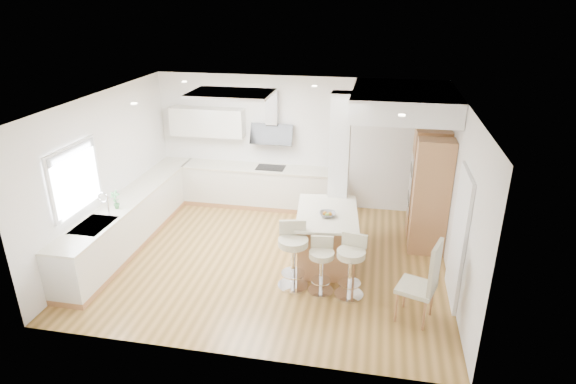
% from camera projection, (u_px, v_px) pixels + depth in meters
% --- Properties ---
extents(ground, '(6.00, 6.00, 0.00)m').
position_uv_depth(ground, '(271.00, 258.00, 8.51)').
color(ground, '#AE8140').
rests_on(ground, ground).
extents(ceiling, '(6.00, 5.00, 0.02)m').
position_uv_depth(ceiling, '(271.00, 258.00, 8.51)').
color(ceiling, white).
rests_on(ceiling, ground).
extents(wall_back, '(6.00, 0.04, 2.80)m').
position_uv_depth(wall_back, '(296.00, 143.00, 10.24)').
color(wall_back, white).
rests_on(wall_back, ground).
extents(wall_left, '(0.04, 5.00, 2.80)m').
position_uv_depth(wall_left, '(105.00, 173.00, 8.50)').
color(wall_left, white).
rests_on(wall_left, ground).
extents(wall_right, '(0.04, 5.00, 2.80)m').
position_uv_depth(wall_right, '(459.00, 199.00, 7.45)').
color(wall_right, white).
rests_on(wall_right, ground).
extents(skylight, '(4.10, 2.10, 0.06)m').
position_uv_depth(skylight, '(231.00, 94.00, 8.13)').
color(skylight, white).
rests_on(skylight, ground).
extents(window_left, '(0.06, 1.28, 1.07)m').
position_uv_depth(window_left, '(74.00, 175.00, 7.56)').
color(window_left, white).
rests_on(window_left, ground).
extents(doorway_right, '(0.05, 1.00, 2.10)m').
position_uv_depth(doorway_right, '(459.00, 239.00, 7.06)').
color(doorway_right, '#484139').
rests_on(doorway_right, ground).
extents(counter_left, '(0.63, 4.50, 1.35)m').
position_uv_depth(counter_left, '(133.00, 217.00, 9.01)').
color(counter_left, '#BA814F').
rests_on(counter_left, ground).
extents(counter_back, '(3.62, 0.63, 2.50)m').
position_uv_depth(counter_back, '(252.00, 175.00, 10.42)').
color(counter_back, '#BA814F').
rests_on(counter_back, ground).
extents(pillar, '(0.35, 0.35, 2.80)m').
position_uv_depth(pillar, '(339.00, 170.00, 8.65)').
color(pillar, white).
rests_on(pillar, ground).
extents(soffit, '(1.78, 2.20, 0.40)m').
position_uv_depth(soffit, '(404.00, 101.00, 8.42)').
color(soffit, white).
rests_on(soffit, ground).
extents(oven_column, '(0.63, 1.21, 2.10)m').
position_uv_depth(oven_column, '(429.00, 189.00, 8.76)').
color(oven_column, '#BA814F').
rests_on(oven_column, ground).
extents(peninsula, '(1.17, 1.62, 1.00)m').
position_uv_depth(peninsula, '(327.00, 236.00, 8.28)').
color(peninsula, '#BA814F').
rests_on(peninsula, ground).
extents(bar_stool_a, '(0.59, 0.59, 1.09)m').
position_uv_depth(bar_stool_a, '(293.00, 252.00, 7.49)').
color(bar_stool_a, silver).
rests_on(bar_stool_a, ground).
extents(bar_stool_b, '(0.44, 0.44, 0.90)m').
position_uv_depth(bar_stool_b, '(321.00, 263.00, 7.40)').
color(bar_stool_b, silver).
rests_on(bar_stool_b, ground).
extents(bar_stool_c, '(0.53, 0.53, 1.00)m').
position_uv_depth(bar_stool_c, '(351.00, 263.00, 7.28)').
color(bar_stool_c, silver).
rests_on(bar_stool_c, ground).
extents(dining_chair, '(0.63, 0.63, 1.27)m').
position_uv_depth(dining_chair, '(425.00, 280.00, 6.64)').
color(dining_chair, beige).
rests_on(dining_chair, ground).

